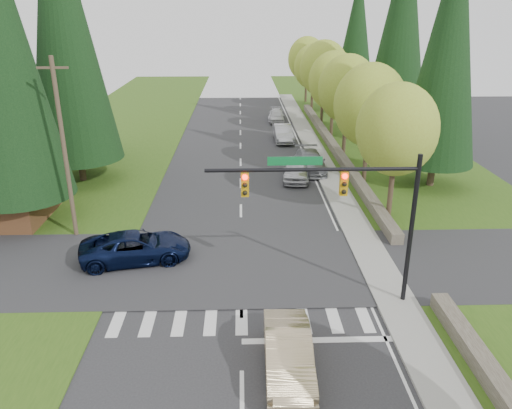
{
  "coord_description": "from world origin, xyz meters",
  "views": [
    {
      "loc": [
        0.07,
        -14.46,
        12.16
      ],
      "look_at": [
        0.8,
        9.42,
        2.8
      ],
      "focal_mm": 35.0,
      "sensor_mm": 36.0,
      "label": 1
    }
  ],
  "objects_px": {
    "parked_car_a": "(296,169)",
    "parked_car_c": "(283,133)",
    "parked_car_b": "(310,162)",
    "parked_car_d": "(277,116)",
    "sedan_champagne": "(288,353)",
    "parked_car_e": "(276,114)",
    "suv_navy": "(136,247)"
  },
  "relations": [
    {
      "from": "suv_navy",
      "to": "parked_car_b",
      "type": "relative_size",
      "value": 1.03
    },
    {
      "from": "suv_navy",
      "to": "sedan_champagne",
      "type": "bearing_deg",
      "value": -152.66
    },
    {
      "from": "suv_navy",
      "to": "parked_car_d",
      "type": "relative_size",
      "value": 1.37
    },
    {
      "from": "suv_navy",
      "to": "parked_car_d",
      "type": "height_order",
      "value": "suv_navy"
    },
    {
      "from": "parked_car_d",
      "to": "sedan_champagne",
      "type": "bearing_deg",
      "value": -91.99
    },
    {
      "from": "parked_car_a",
      "to": "parked_car_e",
      "type": "height_order",
      "value": "parked_car_a"
    },
    {
      "from": "parked_car_d",
      "to": "parked_car_c",
      "type": "bearing_deg",
      "value": -88.57
    },
    {
      "from": "parked_car_c",
      "to": "parked_car_d",
      "type": "xyz_separation_m",
      "value": [
        0.0,
        8.95,
        -0.11
      ]
    },
    {
      "from": "parked_car_a",
      "to": "parked_car_c",
      "type": "bearing_deg",
      "value": 97.95
    },
    {
      "from": "parked_car_b",
      "to": "suv_navy",
      "type": "bearing_deg",
      "value": -126.99
    },
    {
      "from": "parked_car_b",
      "to": "parked_car_e",
      "type": "bearing_deg",
      "value": 93.06
    },
    {
      "from": "parked_car_a",
      "to": "parked_car_b",
      "type": "distance_m",
      "value": 2.46
    },
    {
      "from": "sedan_champagne",
      "to": "suv_navy",
      "type": "distance_m",
      "value": 11.23
    },
    {
      "from": "parked_car_a",
      "to": "parked_car_c",
      "type": "relative_size",
      "value": 0.98
    },
    {
      "from": "sedan_champagne",
      "to": "suv_navy",
      "type": "xyz_separation_m",
      "value": [
        -7.07,
        8.73,
        -0.0
      ]
    },
    {
      "from": "parked_car_c",
      "to": "parked_car_a",
      "type": "bearing_deg",
      "value": -91.53
    },
    {
      "from": "parked_car_a",
      "to": "parked_car_e",
      "type": "relative_size",
      "value": 1.13
    },
    {
      "from": "sedan_champagne",
      "to": "parked_car_a",
      "type": "height_order",
      "value": "parked_car_a"
    },
    {
      "from": "suv_navy",
      "to": "parked_car_a",
      "type": "distance_m",
      "value": 16.24
    },
    {
      "from": "parked_car_b",
      "to": "parked_car_e",
      "type": "height_order",
      "value": "parked_car_b"
    },
    {
      "from": "sedan_champagne",
      "to": "parked_car_c",
      "type": "distance_m",
      "value": 33.73
    },
    {
      "from": "parked_car_a",
      "to": "parked_car_b",
      "type": "bearing_deg",
      "value": 64.78
    },
    {
      "from": "sedan_champagne",
      "to": "parked_car_c",
      "type": "xyz_separation_m",
      "value": [
        2.55,
        33.64,
        0.02
      ]
    },
    {
      "from": "parked_car_b",
      "to": "parked_car_c",
      "type": "height_order",
      "value": "parked_car_c"
    },
    {
      "from": "parked_car_d",
      "to": "parked_car_b",
      "type": "bearing_deg",
      "value": -84.3
    },
    {
      "from": "sedan_champagne",
      "to": "parked_car_d",
      "type": "distance_m",
      "value": 42.66
    },
    {
      "from": "parked_car_b",
      "to": "parked_car_e",
      "type": "relative_size",
      "value": 1.28
    },
    {
      "from": "suv_navy",
      "to": "parked_car_d",
      "type": "bearing_deg",
      "value": -27.49
    },
    {
      "from": "parked_car_c",
      "to": "parked_car_d",
      "type": "distance_m",
      "value": 8.95
    },
    {
      "from": "sedan_champagne",
      "to": "parked_car_b",
      "type": "relative_size",
      "value": 0.88
    },
    {
      "from": "parked_car_a",
      "to": "parked_car_d",
      "type": "height_order",
      "value": "parked_car_a"
    },
    {
      "from": "parked_car_b",
      "to": "parked_car_d",
      "type": "xyz_separation_m",
      "value": [
        -1.4,
        18.73,
        -0.09
      ]
    }
  ]
}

